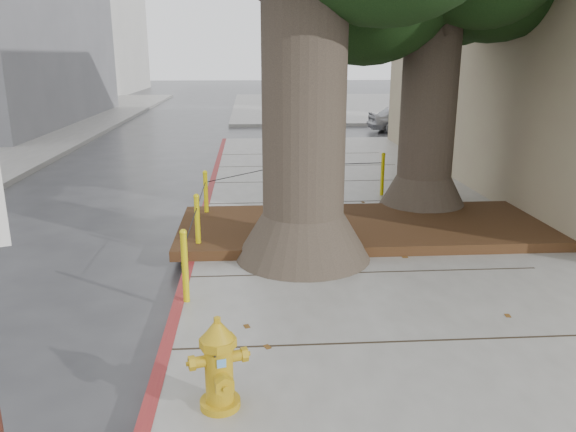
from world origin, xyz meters
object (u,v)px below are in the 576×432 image
fire_hydrant (219,364)px  car_red (553,115)px  car_silver (408,118)px  car_dark (28,114)px

fire_hydrant → car_red: size_ratio=0.26×
car_silver → car_dark: size_ratio=0.72×
fire_hydrant → car_silver: bearing=55.1°
fire_hydrant → car_dark: car_dark is taller
car_dark → fire_hydrant: bearing=-60.4°
car_silver → fire_hydrant: bearing=157.0°
fire_hydrant → car_red: bearing=40.7°
fire_hydrant → car_dark: size_ratio=0.18×
car_silver → car_dark: bearing=81.6°
fire_hydrant → car_dark: 22.66m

